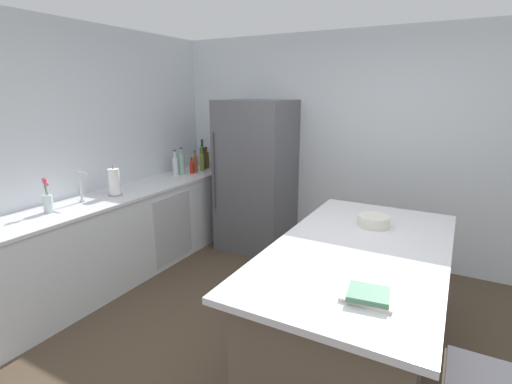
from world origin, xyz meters
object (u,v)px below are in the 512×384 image
object	(u,v)px
gin_bottle	(182,164)
paper_towel_roll	(114,183)
olive_oil_bottle	(202,161)
kitchen_island	(356,307)
sink_faucet	(82,186)
whiskey_bottle	(206,159)
refrigerator	(256,177)
mixing_bowl	(374,221)
cookbook_stack	(368,296)
wine_bottle	(203,157)
flower_vase	(48,201)
vinegar_bottle	(195,164)
hot_sauce_bottle	(192,167)
soda_bottle	(175,165)

from	to	relation	value
gin_bottle	paper_towel_roll	bearing A→B (deg)	-86.48
olive_oil_bottle	gin_bottle	size ratio (longest dim) A/B	1.02
kitchen_island	sink_faucet	bearing A→B (deg)	-176.04
paper_towel_roll	whiskey_bottle	distance (m)	1.60
refrigerator	olive_oil_bottle	xyz separation A→B (m)	(-0.79, -0.04, 0.13)
gin_bottle	mixing_bowl	xyz separation A→B (m)	(2.56, -0.80, -0.09)
cookbook_stack	mixing_bowl	bearing A→B (deg)	100.63
wine_bottle	gin_bottle	world-z (taller)	wine_bottle
whiskey_bottle	refrigerator	bearing A→B (deg)	-10.41
gin_bottle	mixing_bowl	world-z (taller)	gin_bottle
sink_faucet	cookbook_stack	bearing A→B (deg)	-9.71
flower_vase	vinegar_bottle	size ratio (longest dim) A/B	1.09
gin_bottle	mixing_bowl	bearing A→B (deg)	-17.43
whiskey_bottle	paper_towel_roll	bearing A→B (deg)	-88.92
flower_vase	wine_bottle	size ratio (longest dim) A/B	0.77
kitchen_island	wine_bottle	bearing A→B (deg)	146.97
hot_sauce_bottle	soda_bottle	xyz separation A→B (m)	(-0.10, -0.19, 0.05)
sink_faucet	flower_vase	size ratio (longest dim) A/B	0.96
refrigerator	olive_oil_bottle	size ratio (longest dim) A/B	5.38
refrigerator	olive_oil_bottle	bearing A→B (deg)	-177.36
sink_faucet	vinegar_bottle	bearing A→B (deg)	86.82
gin_bottle	hot_sauce_bottle	bearing A→B (deg)	48.21
olive_oil_bottle	soda_bottle	xyz separation A→B (m)	(-0.13, -0.37, -0.01)
flower_vase	whiskey_bottle	bearing A→B (deg)	89.08
gin_bottle	soda_bottle	distance (m)	0.10
vinegar_bottle	gin_bottle	size ratio (longest dim) A/B	0.85
kitchen_island	soda_bottle	size ratio (longest dim) A/B	6.55
paper_towel_roll	hot_sauce_bottle	size ratio (longest dim) A/B	1.56
kitchen_island	cookbook_stack	size ratio (longest dim) A/B	8.05
kitchen_island	sink_faucet	distance (m)	2.66
sink_faucet	paper_towel_roll	bearing A→B (deg)	75.72
wine_bottle	soda_bottle	world-z (taller)	wine_bottle
kitchen_island	mixing_bowl	xyz separation A→B (m)	(-0.01, 0.46, 0.50)
kitchen_island	wine_bottle	xyz separation A→B (m)	(-2.52, 1.64, 0.61)
gin_bottle	whiskey_bottle	bearing A→B (deg)	85.29
paper_towel_roll	gin_bottle	size ratio (longest dim) A/B	0.93
kitchen_island	gin_bottle	bearing A→B (deg)	153.87
wine_bottle	hot_sauce_bottle	distance (m)	0.30
vinegar_bottle	whiskey_bottle	bearing A→B (deg)	97.62
refrigerator	whiskey_bottle	xyz separation A→B (m)	(-0.87, 0.16, 0.12)
refrigerator	gin_bottle	bearing A→B (deg)	-160.81
vinegar_bottle	cookbook_stack	distance (m)	3.41
flower_vase	olive_oil_bottle	xyz separation A→B (m)	(0.11, 2.07, 0.03)
flower_vase	olive_oil_bottle	distance (m)	2.07
vinegar_bottle	mixing_bowl	world-z (taller)	vinegar_bottle
whiskey_bottle	cookbook_stack	size ratio (longest dim) A/B	1.12
paper_towel_roll	soda_bottle	size ratio (longest dim) A/B	0.99
olive_oil_bottle	vinegar_bottle	xyz separation A→B (m)	(-0.03, -0.10, -0.02)
vinegar_bottle	wine_bottle	bearing A→B (deg)	98.53
kitchen_island	gin_bottle	distance (m)	2.92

